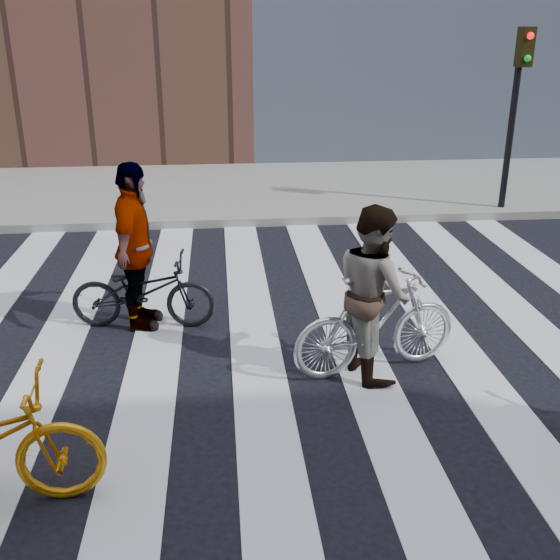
{
  "coord_description": "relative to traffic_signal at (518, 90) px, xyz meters",
  "views": [
    {
      "loc": [
        -0.89,
        -6.16,
        3.34
      ],
      "look_at": [
        -0.28,
        0.3,
        0.81
      ],
      "focal_mm": 42.0,
      "sensor_mm": 36.0,
      "label": 1
    }
  ],
  "objects": [
    {
      "name": "ground",
      "position": [
        -4.4,
        -5.32,
        -2.28
      ],
      "size": [
        100.0,
        100.0,
        0.0
      ],
      "primitive_type": "plane",
      "color": "black",
      "rests_on": "ground"
    },
    {
      "name": "sidewalk_far",
      "position": [
        -4.4,
        2.18,
        -2.2
      ],
      "size": [
        100.0,
        5.0,
        0.15
      ],
      "primitive_type": "cube",
      "color": "gray",
      "rests_on": "ground"
    },
    {
      "name": "zebra_crosswalk",
      "position": [
        -4.4,
        -5.32,
        -2.27
      ],
      "size": [
        8.25,
        10.0,
        0.01
      ],
      "color": "silver",
      "rests_on": "ground"
    },
    {
      "name": "traffic_signal",
      "position": [
        0.0,
        0.0,
        0.0
      ],
      "size": [
        0.22,
        0.42,
        3.33
      ],
      "color": "black",
      "rests_on": "ground"
    },
    {
      "name": "bike_silver_mid",
      "position": [
        -3.76,
        -5.61,
        -1.74
      ],
      "size": [
        1.85,
        0.91,
        1.07
      ],
      "primitive_type": "imported",
      "rotation": [
        0.0,
        0.0,
        1.81
      ],
      "color": "silver",
      "rests_on": "ground"
    },
    {
      "name": "bike_dark_rear",
      "position": [
        -6.22,
        -4.29,
        -1.84
      ],
      "size": [
        1.73,
        0.75,
        0.88
      ],
      "primitive_type": "imported",
      "rotation": [
        0.0,
        0.0,
        1.47
      ],
      "color": "black",
      "rests_on": "ground"
    },
    {
      "name": "rider_mid",
      "position": [
        -3.81,
        -5.61,
        -1.4
      ],
      "size": [
        0.85,
        0.99,
        1.77
      ],
      "primitive_type": "imported",
      "rotation": [
        0.0,
        0.0,
        1.81
      ],
      "color": "slate",
      "rests_on": "ground"
    },
    {
      "name": "rider_rear",
      "position": [
        -6.27,
        -4.29,
        -1.3
      ],
      "size": [
        0.59,
        1.19,
        1.96
      ],
      "primitive_type": "imported",
      "rotation": [
        0.0,
        0.0,
        1.47
      ],
      "color": "slate",
      "rests_on": "ground"
    }
  ]
}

